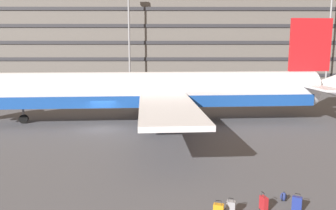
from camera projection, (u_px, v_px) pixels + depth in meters
ground_plane at (102, 128)px, 32.18m from camera, size 600.00×600.00×0.00m
terminal_structure at (140, 43)px, 81.49m from camera, size 170.61×19.83×17.47m
airliner at (156, 91)px, 34.73m from camera, size 40.35×32.69×10.60m
light_mast_left at (129, 28)px, 67.41m from camera, size 1.80×0.50×19.60m
light_mast_center_left at (330, 24)px, 67.57m from camera, size 1.80×0.50×21.19m
suitcase_upright at (264, 203)px, 15.79m from camera, size 0.34×0.49×0.94m
suitcase_teal at (297, 204)px, 15.63m from camera, size 0.49×0.40×0.91m
suitcase_large at (231, 207)px, 15.44m from camera, size 0.47×0.40×0.84m
backpack_orange at (283, 197)px, 16.87m from camera, size 0.35×0.27×0.49m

